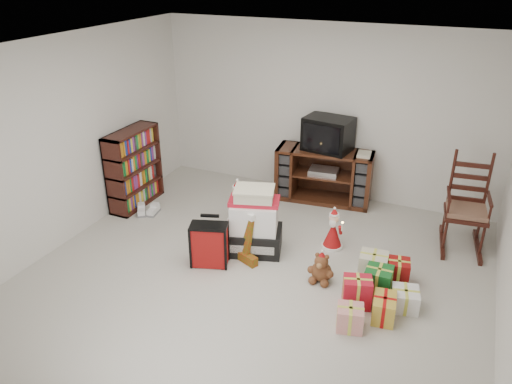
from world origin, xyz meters
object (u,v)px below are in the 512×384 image
gift_cluster (380,290)px  sneaker_pair (148,211)px  gift_pile (254,225)px  red_suitcase (209,245)px  rocking_chair (466,214)px  teddy_bear (321,269)px  mrs_claus_figurine (238,207)px  santa_figurine (333,232)px  crt_television (328,134)px  bookshelf (134,169)px  tv_stand (324,175)px

gift_cluster → sneaker_pair: bearing=169.1°
gift_pile → red_suitcase: (-0.34, -0.50, -0.09)m
rocking_chair → teddy_bear: bearing=-139.6°
rocking_chair → mrs_claus_figurine: size_ratio=1.94×
gift_pile → santa_figurine: 0.98m
rocking_chair → crt_television: 2.10m
rocking_chair → bookshelf: bearing=-177.4°
red_suitcase → crt_television: (0.71, 2.22, 0.75)m
teddy_bear → santa_figurine: 0.75m
mrs_claus_figurine → tv_stand: bearing=54.0°
red_suitcase → crt_television: size_ratio=0.88×
gift_pile → mrs_claus_figurine: size_ratio=1.29×
santa_figurine → gift_cluster: 1.12m
gift_pile → gift_cluster: gift_pile is taller
santa_figurine → sneaker_pair: size_ratio=1.50×
gift_pile → santa_figurine: (0.85, 0.46, -0.15)m
crt_television → teddy_bear: bearing=-65.8°
tv_stand → rocking_chair: bearing=-21.1°
santa_figurine → crt_television: size_ratio=0.77×
red_suitcase → teddy_bear: size_ratio=1.79×
red_suitcase → teddy_bear: red_suitcase is taller
bookshelf → teddy_bear: 3.14m
rocking_chair → gift_pile: size_ratio=1.50×
santa_figurine → crt_television: (-0.49, 1.27, 0.81)m
red_suitcase → mrs_claus_figurine: (-0.14, 1.05, -0.02)m
tv_stand → santa_figurine: bearing=-74.3°
gift_cluster → bookshelf: bearing=166.9°
rocking_chair → teddy_bear: size_ratio=3.57×
bookshelf → teddy_bear: (3.02, -0.76, -0.39)m
santa_figurine → tv_stand: bearing=112.2°
santa_figurine → sneaker_pair: santa_figurine is taller
gift_pile → mrs_claus_figurine: 0.74m
gift_pile → mrs_claus_figurine: bearing=114.4°
tv_stand → gift_pile: bearing=-108.0°
gift_pile → santa_figurine: bearing=10.8°
mrs_claus_figurine → crt_television: bearing=54.0°
rocking_chair → gift_cluster: bearing=-120.9°
sneaker_pair → crt_television: crt_television is taller
gift_cluster → gift_pile: bearing=166.6°
rocking_chair → teddy_bear: rocking_chair is taller
bookshelf → gift_cluster: 3.80m
santa_figurine → mrs_claus_figurine: size_ratio=0.86×
rocking_chair → red_suitcase: bearing=-154.2°
tv_stand → bookshelf: 2.73m
sneaker_pair → gift_pile: bearing=-33.7°
red_suitcase → santa_figurine: 1.53m
rocking_chair → red_suitcase: size_ratio=1.99×
red_suitcase → crt_television: bearing=53.9°
teddy_bear → santa_figurine: (-0.08, 0.74, 0.06)m
tv_stand → crt_television: (0.02, 0.02, 0.63)m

